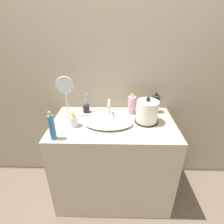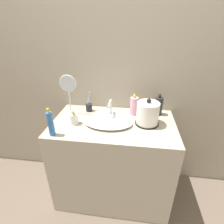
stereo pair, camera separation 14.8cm
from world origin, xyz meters
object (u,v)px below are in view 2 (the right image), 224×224
shampoo_bottle (159,106)px  vanity_mirror (69,92)px  electric_kettle (148,114)px  hand_cream_bottle (134,106)px  lotion_bottle (74,119)px  faucet (111,108)px  mouthwash_bottle (51,124)px  toothbrush_cup (89,107)px

shampoo_bottle → vanity_mirror: (-0.82, -0.09, 0.13)m
electric_kettle → hand_cream_bottle: 0.20m
lotion_bottle → vanity_mirror: (-0.10, 0.19, 0.17)m
hand_cream_bottle → vanity_mirror: size_ratio=0.57×
faucet → shampoo_bottle: (0.43, 0.11, -0.01)m
hand_cream_bottle → vanity_mirror: 0.61m
faucet → mouthwash_bottle: 0.53m
electric_kettle → hand_cream_bottle: size_ratio=1.10×
mouthwash_bottle → lotion_bottle: bearing=58.4°
faucet → toothbrush_cup: size_ratio=0.84×
faucet → hand_cream_bottle: bearing=22.6°
electric_kettle → lotion_bottle: size_ratio=1.84×
lotion_bottle → mouthwash_bottle: mouthwash_bottle is taller
lotion_bottle → hand_cream_bottle: bearing=26.1°
faucet → electric_kettle: bearing=-13.7°
vanity_mirror → shampoo_bottle: bearing=6.0°
lotion_bottle → hand_cream_bottle: hand_cream_bottle is taller
lotion_bottle → electric_kettle: bearing=7.5°
toothbrush_cup → mouthwash_bottle: (-0.18, -0.44, 0.06)m
faucet → lotion_bottle: bearing=-151.5°
vanity_mirror → electric_kettle: bearing=-8.5°
toothbrush_cup → shampoo_bottle: shampoo_bottle is taller
lotion_bottle → vanity_mirror: size_ratio=0.34×
electric_kettle → hand_cream_bottle: (-0.12, 0.16, -0.00)m
lotion_bottle → vanity_mirror: bearing=117.1°
electric_kettle → shampoo_bottle: bearing=60.0°
toothbrush_cup → vanity_mirror: 0.25m
toothbrush_cup → hand_cream_bottle: hand_cream_bottle is taller
shampoo_bottle → mouthwash_bottle: size_ratio=0.92×
toothbrush_cup → mouthwash_bottle: mouthwash_bottle is taller
mouthwash_bottle → vanity_mirror: vanity_mirror is taller
mouthwash_bottle → hand_cream_bottle: 0.75m
shampoo_bottle → vanity_mirror: bearing=-174.0°
shampoo_bottle → mouthwash_bottle: mouthwash_bottle is taller
faucet → mouthwash_bottle: (-0.41, -0.35, 0.01)m
toothbrush_cup → vanity_mirror: vanity_mirror is taller
electric_kettle → toothbrush_cup: 0.58m
mouthwash_bottle → vanity_mirror: size_ratio=0.61×
faucet → vanity_mirror: 0.41m
electric_kettle → mouthwash_bottle: bearing=-159.9°
toothbrush_cup → hand_cream_bottle: 0.44m
hand_cream_bottle → vanity_mirror: bearing=-174.4°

